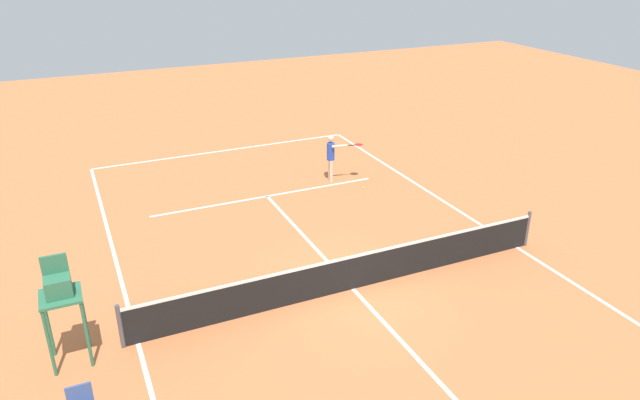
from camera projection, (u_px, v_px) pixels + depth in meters
ground_plane at (353, 289)px, 14.74m from camera, size 60.00×60.00×0.00m
court_lines at (353, 289)px, 14.74m from camera, size 10.65×23.36×0.01m
tennis_net at (353, 272)px, 14.54m from camera, size 11.25×0.10×1.07m
player_serving at (332, 154)px, 20.97m from camera, size 1.25×0.77×1.73m
tennis_ball at (363, 188)px, 20.66m from camera, size 0.07×0.07×0.07m
umpire_chair at (60, 295)px, 11.60m from camera, size 0.80×0.80×2.41m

